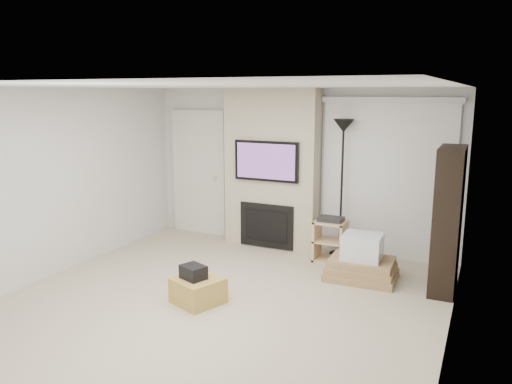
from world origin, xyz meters
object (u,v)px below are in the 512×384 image
at_px(av_stand, 330,238).
at_px(floor_lamp, 343,149).
at_px(box_stack, 362,262).
at_px(ottoman, 198,290).
at_px(bookshelf, 448,220).

bearing_deg(av_stand, floor_lamp, 78.83).
bearing_deg(floor_lamp, box_stack, -57.27).
bearing_deg(box_stack, ottoman, -134.57).
xyz_separation_m(ottoman, floor_lamp, (1.03, 2.40, 1.47)).
bearing_deg(bookshelf, box_stack, -175.94).
relative_size(av_stand, box_stack, 0.71).
distance_m(av_stand, box_stack, 0.80).
relative_size(floor_lamp, box_stack, 2.21).
xyz_separation_m(ottoman, av_stand, (0.97, 2.10, 0.20)).
bearing_deg(floor_lamp, bookshelf, -25.95).
bearing_deg(box_stack, floor_lamp, 122.73).
distance_m(ottoman, bookshelf, 3.15).
bearing_deg(ottoman, floor_lamp, 66.90).
xyz_separation_m(av_stand, bookshelf, (1.61, -0.45, 0.55)).
xyz_separation_m(ottoman, bookshelf, (2.57, 1.65, 0.75)).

